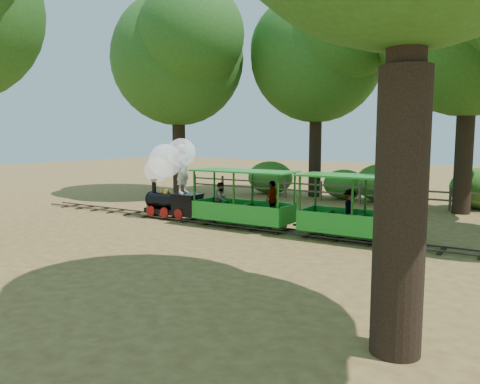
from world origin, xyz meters
The scene contains 12 objects.
ground centered at (0.00, 0.00, 0.00)m, with size 90.00×90.00×0.00m, color #A38646.
track centered at (0.00, 0.00, 0.07)m, with size 22.00×1.00×0.10m.
locomotive centered at (-4.00, 0.07, 1.81)m, with size 2.80×1.32×3.22m.
carriage_front centered at (-0.53, 0.02, 0.81)m, with size 3.72×1.52×1.93m.
carriage_rear centered at (3.62, 0.03, 0.79)m, with size 3.72×1.52×1.93m.
oak_nw centered at (-8.54, 6.10, 7.70)m, with size 8.81×7.75×10.86m.
oak_nc centered at (-2.03, 9.59, 7.78)m, with size 8.67×7.63×10.89m.
oak_ne centered at (5.47, 7.59, 7.77)m, with size 8.53×7.51×10.84m.
fence centered at (0.00, 8.00, 0.58)m, with size 18.10×0.10×1.00m.
shrub_west centered at (-4.62, 9.30, 0.92)m, with size 2.66×2.04×1.84m, color #2D6B1E.
shrub_mid_w centered at (1.71, 9.30, 0.94)m, with size 2.73×2.10×1.89m, color #2D6B1E.
shrub_mid_e centered at (-0.25, 9.30, 0.77)m, with size 2.21×1.70×1.53m, color #2D6B1E.
Camera 1 is at (8.13, -13.81, 3.17)m, focal length 35.00 mm.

